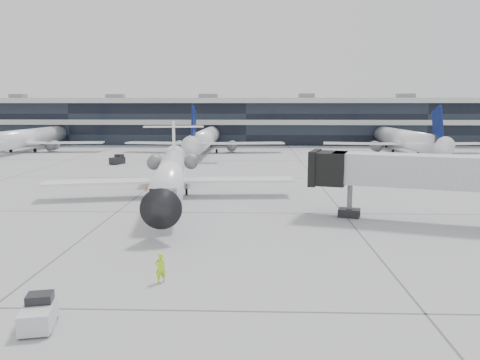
{
  "coord_description": "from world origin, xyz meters",
  "views": [
    {
      "loc": [
        2.26,
        -40.19,
        9.31
      ],
      "look_at": [
        0.86,
        2.11,
        2.6
      ],
      "focal_mm": 35.0,
      "sensor_mm": 36.0,
      "label": 1
    }
  ],
  "objects_px": {
    "jet_bridge": "(433,172)",
    "ramp_worker": "(160,268)",
    "baggage_tug": "(39,314)",
    "regional_jet": "(170,173)"
  },
  "relations": [
    {
      "from": "jet_bridge",
      "to": "ramp_worker",
      "type": "bearing_deg",
      "value": -127.47
    },
    {
      "from": "regional_jet",
      "to": "jet_bridge",
      "type": "relative_size",
      "value": 1.84
    },
    {
      "from": "jet_bridge",
      "to": "baggage_tug",
      "type": "bearing_deg",
      "value": -123.79
    },
    {
      "from": "ramp_worker",
      "to": "baggage_tug",
      "type": "bearing_deg",
      "value": 16.87
    },
    {
      "from": "jet_bridge",
      "to": "baggage_tug",
      "type": "relative_size",
      "value": 7.44
    },
    {
      "from": "regional_jet",
      "to": "baggage_tug",
      "type": "xyz_separation_m",
      "value": [
        -0.47,
        -28.74,
        -1.91
      ]
    },
    {
      "from": "baggage_tug",
      "to": "ramp_worker",
      "type": "bearing_deg",
      "value": 39.01
    },
    {
      "from": "baggage_tug",
      "to": "regional_jet",
      "type": "bearing_deg",
      "value": 76.21
    },
    {
      "from": "jet_bridge",
      "to": "baggage_tug",
      "type": "height_order",
      "value": "jet_bridge"
    },
    {
      "from": "baggage_tug",
      "to": "jet_bridge",
      "type": "bearing_deg",
      "value": 26.07
    }
  ]
}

